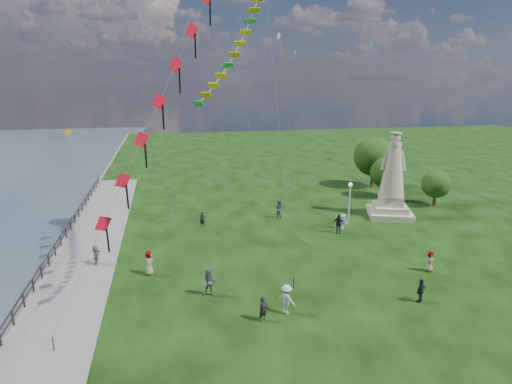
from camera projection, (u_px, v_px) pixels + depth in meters
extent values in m
cube|color=slate|center=(47.00, 270.00, 31.80)|extent=(0.30, 160.00, 0.60)
cube|color=slate|center=(77.00, 276.00, 30.34)|extent=(5.00, 60.00, 0.10)
cylinder|color=black|center=(0.00, 339.00, 22.20)|extent=(0.11, 0.11, 1.00)
cylinder|color=black|center=(13.00, 319.00, 24.09)|extent=(0.11, 0.11, 1.00)
cylinder|color=black|center=(24.00, 301.00, 25.98)|extent=(0.11, 0.11, 1.00)
cylinder|color=black|center=(33.00, 286.00, 27.87)|extent=(0.11, 0.11, 1.00)
cylinder|color=black|center=(41.00, 273.00, 29.76)|extent=(0.11, 0.11, 1.00)
cylinder|color=black|center=(49.00, 261.00, 31.66)|extent=(0.11, 0.11, 1.00)
cylinder|color=black|center=(55.00, 251.00, 33.55)|extent=(0.11, 0.11, 1.00)
cylinder|color=black|center=(61.00, 242.00, 35.44)|extent=(0.11, 0.11, 1.00)
cylinder|color=black|center=(66.00, 234.00, 37.33)|extent=(0.11, 0.11, 1.00)
cylinder|color=black|center=(71.00, 226.00, 39.22)|extent=(0.11, 0.11, 1.00)
cylinder|color=black|center=(75.00, 219.00, 41.11)|extent=(0.11, 0.11, 1.00)
cylinder|color=black|center=(79.00, 213.00, 43.00)|extent=(0.11, 0.11, 1.00)
cylinder|color=black|center=(82.00, 207.00, 44.89)|extent=(0.11, 0.11, 1.00)
cylinder|color=black|center=(86.00, 202.00, 46.78)|extent=(0.11, 0.11, 1.00)
cylinder|color=black|center=(88.00, 197.00, 48.67)|extent=(0.11, 0.11, 1.00)
cylinder|color=black|center=(91.00, 193.00, 50.56)|extent=(0.11, 0.11, 1.00)
cylinder|color=black|center=(94.00, 189.00, 52.45)|extent=(0.11, 0.11, 1.00)
cylinder|color=black|center=(96.00, 185.00, 54.34)|extent=(0.11, 0.11, 1.00)
cylinder|color=black|center=(98.00, 181.00, 56.23)|extent=(0.11, 0.11, 1.00)
cube|color=black|center=(48.00, 255.00, 31.53)|extent=(0.06, 52.00, 0.06)
cube|color=black|center=(49.00, 261.00, 31.64)|extent=(0.06, 52.00, 0.06)
cube|color=tan|center=(390.00, 213.00, 43.63)|extent=(5.32, 5.32, 0.60)
cube|color=tan|center=(390.00, 207.00, 43.48)|extent=(4.06, 4.06, 0.60)
cube|color=tan|center=(391.00, 200.00, 43.27)|extent=(2.79, 2.79, 1.00)
cylinder|color=tan|center=(395.00, 144.00, 41.81)|extent=(1.52, 1.52, 0.40)
sphere|color=tan|center=(396.00, 138.00, 41.65)|extent=(0.92, 0.92, 0.92)
cylinder|color=tan|center=(396.00, 133.00, 41.53)|extent=(1.10, 1.10, 0.10)
cylinder|color=silver|center=(349.00, 205.00, 40.87)|extent=(0.11, 0.11, 3.80)
sphere|color=white|center=(350.00, 185.00, 40.35)|extent=(0.38, 0.38, 0.38)
cylinder|color=#382314|center=(385.00, 190.00, 50.27)|extent=(0.36, 0.36, 1.84)
sphere|color=#183E10|center=(386.00, 173.00, 49.74)|extent=(3.68, 3.68, 3.68)
cylinder|color=#382314|center=(434.00, 199.00, 46.93)|extent=(0.36, 0.36, 1.55)
sphere|color=#183E10|center=(436.00, 184.00, 46.49)|extent=(3.09, 3.09, 3.09)
cylinder|color=#382314|center=(372.00, 178.00, 54.97)|extent=(0.36, 0.36, 2.48)
sphere|color=#183E10|center=(374.00, 156.00, 54.25)|extent=(4.96, 4.96, 4.96)
imported|color=black|center=(263.00, 309.00, 24.62)|extent=(0.66, 0.57, 1.52)
imported|color=#595960|center=(209.00, 282.00, 27.41)|extent=(1.08, 0.89, 1.91)
imported|color=silver|center=(287.00, 299.00, 25.40)|extent=(1.25, 1.28, 1.83)
imported|color=black|center=(421.00, 291.00, 26.70)|extent=(1.04, 0.86, 1.57)
imported|color=#595960|center=(430.00, 262.00, 30.94)|extent=(0.84, 0.60, 1.56)
imported|color=#595960|center=(96.00, 256.00, 31.96)|extent=(0.78, 1.45, 1.49)
imported|color=black|center=(202.00, 219.00, 40.31)|extent=(0.64, 0.55, 1.49)
imported|color=#595960|center=(279.00, 209.00, 42.97)|extent=(1.02, 1.04, 1.86)
imported|color=silver|center=(343.00, 221.00, 39.78)|extent=(0.95, 1.04, 1.45)
imported|color=black|center=(338.00, 224.00, 38.62)|extent=(1.18, 0.97, 1.80)
imported|color=#595960|center=(149.00, 263.00, 30.42)|extent=(0.71, 0.97, 1.81)
cylinder|color=black|center=(53.00, 345.00, 21.83)|extent=(0.06, 0.06, 0.90)
cube|color=red|center=(103.00, 224.00, 23.31)|extent=(0.87, 0.64, 1.03)
cube|color=black|center=(108.00, 240.00, 23.50)|extent=(0.10, 0.28, 1.48)
cube|color=red|center=(123.00, 181.00, 24.01)|extent=(0.87, 0.64, 1.03)
cube|color=black|center=(127.00, 197.00, 24.20)|extent=(0.10, 0.28, 1.48)
cube|color=red|center=(142.00, 140.00, 24.71)|extent=(0.87, 0.64, 1.03)
cube|color=black|center=(146.00, 156.00, 24.90)|extent=(0.10, 0.28, 1.48)
cube|color=red|center=(159.00, 101.00, 25.41)|extent=(0.87, 0.64, 1.03)
cube|color=black|center=(163.00, 117.00, 25.59)|extent=(0.10, 0.28, 1.48)
cube|color=red|center=(176.00, 65.00, 26.10)|extent=(0.87, 0.64, 1.03)
cube|color=black|center=(180.00, 81.00, 26.29)|extent=(0.10, 0.28, 1.48)
cube|color=red|center=(192.00, 30.00, 26.80)|extent=(0.87, 0.64, 1.03)
cube|color=black|center=(195.00, 46.00, 26.99)|extent=(0.10, 0.28, 1.48)
cube|color=black|center=(210.00, 13.00, 27.68)|extent=(0.10, 0.28, 1.48)
cylinder|color=black|center=(294.00, 283.00, 28.41)|extent=(0.06, 0.06, 0.90)
cube|color=yellow|center=(258.00, 0.00, 24.26)|extent=(0.71, 0.63, 0.17)
cube|color=orange|center=(254.00, 10.00, 23.86)|extent=(0.71, 0.65, 0.18)
cube|color=green|center=(250.00, 21.00, 23.44)|extent=(0.70, 0.67, 0.20)
cube|color=yellow|center=(245.00, 32.00, 23.02)|extent=(0.70, 0.68, 0.21)
cube|color=yellow|center=(240.00, 43.00, 22.59)|extent=(0.69, 0.69, 0.23)
cube|color=orange|center=(234.00, 54.00, 22.16)|extent=(0.68, 0.69, 0.25)
cube|color=green|center=(228.00, 65.00, 21.71)|extent=(0.67, 0.69, 0.26)
cube|color=yellow|center=(221.00, 76.00, 21.26)|extent=(0.65, 0.69, 0.28)
cube|color=yellow|center=(214.00, 86.00, 20.80)|extent=(0.64, 0.68, 0.29)
cube|color=orange|center=(206.00, 95.00, 20.33)|extent=(0.62, 0.67, 0.30)
cube|color=green|center=(198.00, 104.00, 19.86)|extent=(0.60, 0.66, 0.31)
cube|color=teal|center=(157.00, 105.00, 41.22)|extent=(0.51, 0.39, 0.57)
cylinder|color=#595959|center=(165.00, 166.00, 40.39)|extent=(1.02, 5.02, 11.08)
cube|color=silver|center=(279.00, 36.00, 41.14)|extent=(0.51, 0.39, 0.57)
cylinder|color=#595959|center=(289.00, 130.00, 41.13)|extent=(1.02, 5.02, 17.53)
cylinder|color=#595959|center=(345.00, 94.00, 46.66)|extent=(1.02, 5.02, 23.90)
cylinder|color=#595959|center=(218.00, 81.00, 46.62)|extent=(1.02, 5.02, 26.63)
cube|color=green|center=(295.00, 53.00, 51.68)|extent=(0.51, 0.39, 0.57)
cylinder|color=#595959|center=(303.00, 124.00, 51.55)|extent=(1.02, 5.02, 16.57)
cube|color=orange|center=(68.00, 132.00, 35.32)|extent=(0.51, 0.39, 0.57)
cylinder|color=#595959|center=(75.00, 193.00, 34.25)|extent=(1.02, 5.01, 9.28)
cylinder|color=#595959|center=(246.00, 91.00, 43.05)|extent=(1.02, 5.02, 24.71)
cube|color=teal|center=(371.00, 46.00, 44.64)|extent=(0.51, 0.39, 0.57)
cylinder|color=#595959|center=(381.00, 129.00, 44.55)|extent=(1.02, 5.02, 16.89)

